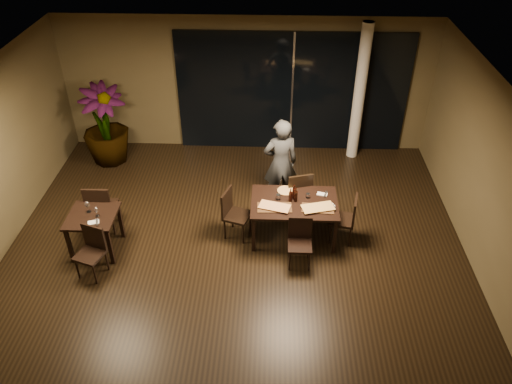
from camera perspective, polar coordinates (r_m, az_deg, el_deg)
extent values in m
plane|color=black|center=(8.55, -2.46, -8.24)|extent=(8.00, 8.00, 0.00)
cube|color=brown|center=(11.12, -1.11, 12.21)|extent=(8.00, 0.10, 3.00)
cube|color=brown|center=(8.31, 26.31, -0.65)|extent=(0.10, 8.00, 3.00)
cube|color=silver|center=(6.81, -3.11, 10.41)|extent=(8.00, 8.00, 0.04)
cube|color=black|center=(11.09, 4.14, 11.21)|extent=(5.00, 0.06, 2.70)
cylinder|color=white|center=(10.89, 11.73, 10.94)|extent=(0.24, 0.24, 3.00)
cube|color=black|center=(8.67, 4.41, -1.24)|extent=(1.50, 1.00, 0.04)
cube|color=black|center=(8.56, -0.27, -4.91)|extent=(0.06, 0.06, 0.71)
cube|color=black|center=(8.62, 8.97, -5.08)|extent=(0.06, 0.06, 0.71)
cube|color=black|center=(9.24, -0.04, -1.37)|extent=(0.06, 0.06, 0.71)
cube|color=black|center=(9.30, 8.48, -1.55)|extent=(0.06, 0.06, 0.71)
cube|color=black|center=(8.79, -18.25, -2.63)|extent=(0.80, 0.80, 0.04)
cube|color=black|center=(8.90, -20.51, -5.79)|extent=(0.06, 0.06, 0.71)
cube|color=black|center=(8.67, -16.33, -6.05)|extent=(0.06, 0.06, 0.71)
cube|color=black|center=(9.38, -19.18, -3.07)|extent=(0.06, 0.06, 0.71)
cube|color=black|center=(9.16, -15.20, -3.24)|extent=(0.06, 0.06, 0.71)
cube|color=black|center=(9.36, 4.64, -0.09)|extent=(0.57, 0.57, 0.05)
cylinder|color=black|center=(9.69, 5.30, -0.44)|extent=(0.04, 0.04, 0.47)
cylinder|color=black|center=(9.60, 3.17, -0.74)|extent=(0.04, 0.04, 0.47)
cylinder|color=black|center=(9.41, 6.00, -1.75)|extent=(0.04, 0.04, 0.47)
cylinder|color=black|center=(9.31, 3.81, -2.08)|extent=(0.04, 0.04, 0.47)
cube|color=black|center=(9.05, 5.10, 0.50)|extent=(0.45, 0.16, 0.52)
cube|color=black|center=(8.31, 5.02, -6.10)|extent=(0.39, 0.39, 0.04)
cylinder|color=black|center=(8.32, 3.87, -7.86)|extent=(0.03, 0.03, 0.40)
cylinder|color=black|center=(8.34, 6.11, -7.89)|extent=(0.03, 0.03, 0.40)
cylinder|color=black|center=(8.56, 3.83, -6.38)|extent=(0.03, 0.03, 0.40)
cylinder|color=black|center=(8.58, 6.00, -6.41)|extent=(0.03, 0.03, 0.40)
cube|color=black|center=(8.30, 5.06, -4.13)|extent=(0.39, 0.04, 0.45)
cube|color=black|center=(8.83, -2.14, -2.73)|extent=(0.54, 0.54, 0.05)
cylinder|color=black|center=(8.79, -1.49, -4.77)|extent=(0.04, 0.04, 0.44)
cylinder|color=black|center=(9.04, -0.66, -3.42)|extent=(0.04, 0.04, 0.44)
cylinder|color=black|center=(8.90, -3.59, -4.24)|extent=(0.04, 0.04, 0.44)
cylinder|color=black|center=(9.15, -2.71, -2.93)|extent=(0.04, 0.04, 0.44)
cube|color=black|center=(8.75, -3.36, -1.19)|extent=(0.17, 0.42, 0.49)
cube|color=black|center=(8.89, 9.81, -3.12)|extent=(0.50, 0.50, 0.05)
cylinder|color=black|center=(9.16, 8.71, -3.37)|extent=(0.03, 0.03, 0.43)
cylinder|color=black|center=(8.89, 8.46, -4.73)|extent=(0.03, 0.03, 0.43)
cylinder|color=black|center=(9.15, 10.85, -3.67)|extent=(0.03, 0.03, 0.43)
cylinder|color=black|center=(8.89, 10.66, -5.04)|extent=(0.03, 0.03, 0.43)
cube|color=black|center=(8.74, 11.21, -2.07)|extent=(0.12, 0.42, 0.48)
cube|color=black|center=(9.39, -17.07, -1.62)|extent=(0.47, 0.47, 0.05)
cylinder|color=black|center=(9.62, -15.46, -2.09)|extent=(0.04, 0.04, 0.48)
cylinder|color=black|center=(9.73, -17.60, -2.04)|extent=(0.04, 0.04, 0.48)
cylinder|color=black|center=(9.33, -16.01, -3.51)|extent=(0.04, 0.04, 0.48)
cylinder|color=black|center=(9.45, -18.22, -3.44)|extent=(0.04, 0.04, 0.48)
cube|color=black|center=(9.08, -17.70, -1.10)|extent=(0.47, 0.05, 0.53)
cube|color=black|center=(8.52, -18.47, -6.86)|extent=(0.52, 0.52, 0.05)
cylinder|color=black|center=(8.66, -19.75, -8.25)|extent=(0.03, 0.03, 0.42)
cylinder|color=black|center=(8.48, -17.97, -8.91)|extent=(0.03, 0.03, 0.42)
cylinder|color=black|center=(8.83, -18.44, -6.90)|extent=(0.03, 0.03, 0.42)
cylinder|color=black|center=(8.65, -16.67, -7.51)|extent=(0.03, 0.03, 0.42)
cube|color=black|center=(8.47, -18.02, -4.93)|extent=(0.40, 0.17, 0.46)
imported|color=#2E3033|center=(9.40, 2.82, 3.33)|extent=(0.68, 0.53, 1.80)
imported|color=#184617|center=(11.23, -16.90, 7.33)|extent=(1.34, 1.34, 1.75)
cube|color=#402714|center=(8.50, 2.13, -1.79)|extent=(0.60, 0.32, 0.01)
cube|color=#462B16|center=(8.54, 7.08, -1.88)|extent=(0.56, 0.31, 0.01)
cylinder|color=red|center=(8.90, 3.41, 0.14)|extent=(0.29, 0.29, 0.01)
cylinder|color=white|center=(8.68, 2.58, -0.56)|extent=(0.08, 0.08, 0.10)
cylinder|color=white|center=(8.76, 5.95, -0.41)|extent=(0.07, 0.07, 0.08)
cube|color=white|center=(8.62, 8.39, -1.59)|extent=(0.20, 0.16, 0.01)
cube|color=white|center=(8.88, 7.57, -0.25)|extent=(0.20, 0.14, 0.01)
cube|color=white|center=(8.60, -18.09, -3.33)|extent=(0.20, 0.16, 0.01)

